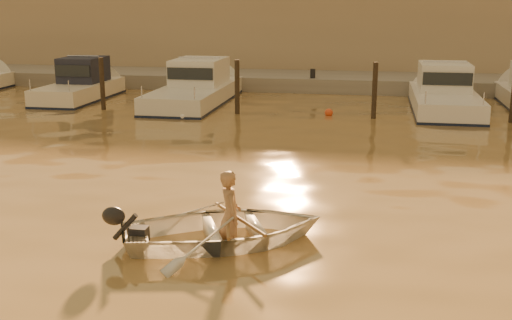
% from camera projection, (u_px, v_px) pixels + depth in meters
% --- Properties ---
extents(ground_plane, '(160.00, 160.00, 0.00)m').
position_uv_depth(ground_plane, '(76.00, 255.00, 10.70)').
color(ground_plane, olive).
rests_on(ground_plane, ground).
extents(dinghy, '(4.26, 3.75, 0.73)m').
position_uv_depth(dinghy, '(225.00, 229.00, 11.20)').
color(dinghy, silver).
rests_on(dinghy, ground_plane).
extents(person, '(0.58, 0.69, 1.59)m').
position_uv_depth(person, '(230.00, 215.00, 11.17)').
color(person, '#966E4B').
rests_on(person, dinghy).
extents(outboard_motor, '(0.98, 0.73, 0.70)m').
position_uv_depth(outboard_motor, '(138.00, 234.00, 10.86)').
color(outboard_motor, black).
rests_on(outboard_motor, dinghy).
extents(oar_port, '(1.28, 1.74, 0.13)m').
position_uv_depth(oar_port, '(239.00, 218.00, 11.22)').
color(oar_port, brown).
rests_on(oar_port, dinghy).
extents(oar_starboard, '(0.56, 2.05, 0.13)m').
position_uv_depth(oar_starboard, '(228.00, 219.00, 11.17)').
color(oar_starboard, brown).
rests_on(oar_starboard, dinghy).
extents(moored_boat_1, '(2.01, 6.07, 1.75)m').
position_uv_depth(moored_boat_1, '(79.00, 85.00, 27.13)').
color(moored_boat_1, '#EEE1C7').
rests_on(moored_boat_1, ground_plane).
extents(moored_boat_2, '(2.45, 8.15, 1.75)m').
position_uv_depth(moored_boat_2, '(195.00, 88.00, 26.24)').
color(moored_boat_2, silver).
rests_on(moored_boat_2, ground_plane).
extents(moored_boat_4, '(2.35, 7.21, 1.75)m').
position_uv_depth(moored_boat_4, '(445.00, 94.00, 24.50)').
color(moored_boat_4, white).
rests_on(moored_boat_4, ground_plane).
extents(piling_1, '(0.18, 0.18, 2.20)m').
position_uv_depth(piling_1, '(102.00, 86.00, 24.61)').
color(piling_1, '#2D2319').
rests_on(piling_1, ground_plane).
extents(piling_2, '(0.18, 0.18, 2.20)m').
position_uv_depth(piling_2, '(237.00, 90.00, 23.68)').
color(piling_2, '#2D2319').
rests_on(piling_2, ground_plane).
extents(piling_3, '(0.18, 0.18, 2.20)m').
position_uv_depth(piling_3, '(374.00, 93.00, 22.80)').
color(piling_3, '#2D2319').
rests_on(piling_3, ground_plane).
extents(fender_b, '(0.30, 0.30, 0.30)m').
position_uv_depth(fender_b, '(57.00, 106.00, 24.99)').
color(fender_b, '#D64A19').
rests_on(fender_b, ground_plane).
extents(fender_c, '(0.30, 0.30, 0.30)m').
position_uv_depth(fender_c, '(183.00, 116.00, 22.87)').
color(fender_c, white).
rests_on(fender_c, ground_plane).
extents(fender_d, '(0.30, 0.30, 0.30)m').
position_uv_depth(fender_d, '(329.00, 113.00, 23.57)').
color(fender_d, '#DA4419').
rests_on(fender_d, ground_plane).
extents(fender_e, '(0.30, 0.30, 0.30)m').
position_uv_depth(fender_e, '(453.00, 118.00, 22.41)').
color(fender_e, silver).
rests_on(fender_e, ground_plane).
extents(quay, '(52.00, 4.00, 1.00)m').
position_uv_depth(quay, '(274.00, 84.00, 31.17)').
color(quay, gray).
rests_on(quay, ground_plane).
extents(waterfront_building, '(46.00, 7.00, 4.80)m').
position_uv_depth(waterfront_building, '(290.00, 31.00, 35.87)').
color(waterfront_building, '#9E8466').
rests_on(waterfront_building, quay).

